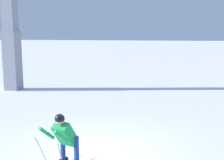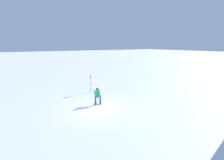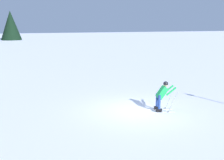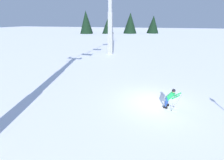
{
  "view_description": "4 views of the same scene",
  "coord_description": "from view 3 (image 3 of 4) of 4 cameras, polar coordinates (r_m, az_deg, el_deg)",
  "views": [
    {
      "loc": [
        2.04,
        -7.52,
        3.41
      ],
      "look_at": [
        0.1,
        1.83,
        1.85
      ],
      "focal_mm": 46.06,
      "sensor_mm": 36.0,
      "label": 1
    },
    {
      "loc": [
        6.22,
        12.66,
        5.59
      ],
      "look_at": [
        0.39,
        3.0,
        3.17
      ],
      "focal_mm": 26.86,
      "sensor_mm": 36.0,
      "label": 2
    },
    {
      "loc": [
        -12.01,
        6.34,
        4.24
      ],
      "look_at": [
        -0.02,
        1.38,
        1.67
      ],
      "focal_mm": 45.22,
      "sensor_mm": 36.0,
      "label": 3
    },
    {
      "loc": [
        -11.14,
        0.23,
        5.83
      ],
      "look_at": [
        -0.95,
        2.94,
        1.88
      ],
      "focal_mm": 25.73,
      "sensor_mm": 36.0,
      "label": 4
    }
  ],
  "objects": [
    {
      "name": "skier_carving_main",
      "position": [
        14.12,
        10.11,
        -2.78
      ],
      "size": [
        1.1,
        1.77,
        1.64
      ],
      "color": "white",
      "rests_on": "ground_plane"
    },
    {
      "name": "ground_plane",
      "position": [
        14.23,
        5.14,
        -6.17
      ],
      "size": [
        260.0,
        260.0,
        0.0
      ],
      "primitive_type": "plane",
      "color": "white"
    }
  ]
}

